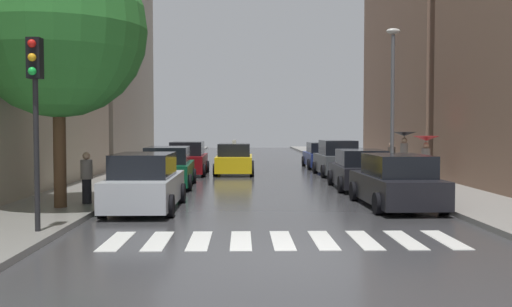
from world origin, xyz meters
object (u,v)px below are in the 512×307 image
at_px(parked_car_left_nearest, 145,183).
at_px(parked_car_left_third, 188,159).
at_px(pedestrian_foreground, 87,177).
at_px(parked_car_right_nearest, 396,182).
at_px(taxi_midroad, 234,160).
at_px(parked_car_left_second, 168,168).
at_px(pedestrian_by_kerb, 404,143).
at_px(parked_car_right_third, 337,159).
at_px(pedestrian_near_tree, 392,158).
at_px(parked_car_right_fourth, 321,156).
at_px(street_tree_left, 58,29).
at_px(parked_car_right_second, 360,170).
at_px(traffic_light_left_corner, 35,91).
at_px(lamp_post_right, 393,93).
at_px(pedestrian_far_side, 426,148).

xyz_separation_m(parked_car_left_nearest, parked_car_left_third, (0.07, 12.99, 0.01)).
bearing_deg(pedestrian_foreground, parked_car_right_nearest, -16.45).
relative_size(parked_car_left_nearest, taxi_midroad, 1.09).
relative_size(parked_car_left_second, parked_car_left_third, 1.07).
bearing_deg(pedestrian_by_kerb, parked_car_left_nearest, -7.71).
bearing_deg(parked_car_right_third, pedestrian_near_tree, -134.20).
height_order(parked_car_right_nearest, parked_car_right_fourth, parked_car_right_nearest).
distance_m(parked_car_left_third, street_tree_left, 14.37).
bearing_deg(parked_car_right_second, pedestrian_foreground, 120.59).
distance_m(parked_car_left_nearest, pedestrian_by_kerb, 14.17).
xyz_separation_m(street_tree_left, traffic_light_left_corner, (0.71, -3.97, -2.01)).
distance_m(parked_car_right_second, parked_car_right_third, 6.49).
bearing_deg(parked_car_left_second, parked_car_right_third, -56.64).
height_order(taxi_midroad, lamp_post_right, lamp_post_right).
distance_m(parked_car_left_nearest, pedestrian_foreground, 1.89).
xyz_separation_m(pedestrian_near_tree, lamp_post_right, (-0.71, -2.83, 2.95)).
relative_size(taxi_midroad, lamp_post_right, 0.67).
bearing_deg(pedestrian_near_tree, street_tree_left, -148.11).
distance_m(parked_car_left_nearest, taxi_midroad, 13.51).
relative_size(taxi_midroad, pedestrian_far_side, 2.22).
height_order(parked_car_right_third, pedestrian_far_side, pedestrian_far_side).
height_order(parked_car_right_nearest, traffic_light_left_corner, traffic_light_left_corner).
height_order(parked_car_left_second, traffic_light_left_corner, traffic_light_left_corner).
bearing_deg(pedestrian_near_tree, parked_car_right_fourth, 98.09).
height_order(parked_car_left_third, lamp_post_right, lamp_post_right).
bearing_deg(parked_car_left_third, pedestrian_foreground, 171.32).
distance_m(taxi_midroad, pedestrian_far_side, 10.52).
bearing_deg(pedestrian_near_tree, parked_car_right_third, 128.71).
relative_size(parked_car_left_second, parked_car_right_fourth, 1.01).
height_order(parked_car_right_second, parked_car_right_third, parked_car_right_third).
height_order(parked_car_left_second, parked_car_right_fourth, parked_car_left_second).
height_order(parked_car_right_second, street_tree_left, street_tree_left).
distance_m(parked_car_right_second, street_tree_left, 12.63).
distance_m(parked_car_right_fourth, traffic_light_left_corner, 24.30).
xyz_separation_m(parked_car_left_second, parked_car_right_nearest, (7.82, -6.33, -0.01)).
xyz_separation_m(parked_car_right_third, taxi_midroad, (-5.28, 1.03, -0.07)).
xyz_separation_m(street_tree_left, lamp_post_right, (11.71, 7.77, -1.36)).
bearing_deg(traffic_light_left_corner, lamp_post_right, 46.86).
bearing_deg(parked_car_left_nearest, parked_car_left_third, -0.29).
bearing_deg(lamp_post_right, traffic_light_left_corner, -133.14).
bearing_deg(parked_car_left_third, lamp_post_right, -121.48).
relative_size(parked_car_right_third, pedestrian_by_kerb, 2.01).
distance_m(parked_car_right_third, taxi_midroad, 5.38).
xyz_separation_m(parked_car_left_nearest, street_tree_left, (-2.38, -0.45, 4.50)).
bearing_deg(parked_car_left_nearest, parked_car_right_fourth, -23.41).
xyz_separation_m(taxi_midroad, street_tree_left, (-4.88, -13.73, 4.53)).
bearing_deg(pedestrian_by_kerb, street_tree_left, -12.20).
xyz_separation_m(parked_car_left_nearest, parked_car_right_third, (7.78, 12.24, 0.04)).
distance_m(parked_car_right_nearest, traffic_light_left_corner, 10.79).
height_order(parked_car_right_third, pedestrian_near_tree, parked_car_right_third).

